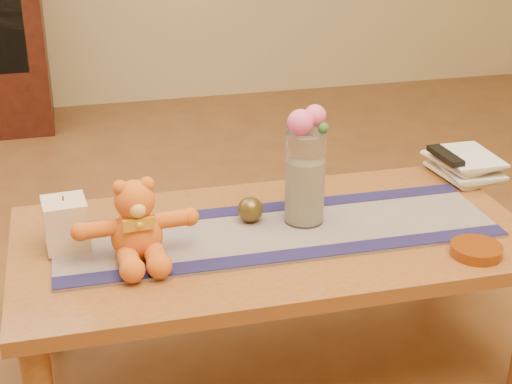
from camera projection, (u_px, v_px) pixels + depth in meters
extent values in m
plane|color=brown|center=(272.00, 368.00, 2.27)|extent=(5.50, 5.50, 0.00)
cube|color=brown|center=(274.00, 240.00, 2.09)|extent=(1.40, 0.70, 0.04)
cylinder|color=brown|center=(42.00, 287.00, 2.30)|extent=(0.07, 0.07, 0.41)
cylinder|color=brown|center=(432.00, 239.00, 2.59)|extent=(0.07, 0.07, 0.41)
cube|color=#1A2249|center=(278.00, 231.00, 2.09)|extent=(1.20, 0.36, 0.01)
cube|color=#191643|center=(293.00, 255.00, 1.96)|extent=(1.20, 0.07, 0.00)
cube|color=#191643|center=(264.00, 208.00, 2.21)|extent=(1.20, 0.07, 0.00)
cube|color=beige|center=(66.00, 224.00, 1.98)|extent=(0.12, 0.12, 0.13)
cylinder|color=black|center=(63.00, 198.00, 1.95)|extent=(0.00, 0.00, 0.01)
cylinder|color=silver|center=(305.00, 178.00, 2.09)|extent=(0.11, 0.11, 0.26)
cylinder|color=beige|center=(304.00, 191.00, 2.10)|extent=(0.09, 0.09, 0.18)
sphere|color=#EB5390|center=(300.00, 122.00, 2.01)|extent=(0.07, 0.07, 0.07)
sphere|color=#EB5390|center=(315.00, 116.00, 2.03)|extent=(0.06, 0.06, 0.06)
sphere|color=#49539F|center=(306.00, 119.00, 2.06)|extent=(0.04, 0.04, 0.04)
sphere|color=#49539F|center=(293.00, 124.00, 2.04)|extent=(0.04, 0.04, 0.04)
sphere|color=#33662D|center=(323.00, 128.00, 2.02)|extent=(0.03, 0.03, 0.03)
sphere|color=#51401B|center=(250.00, 210.00, 2.12)|extent=(0.09, 0.09, 0.07)
imported|color=beige|center=(441.00, 176.00, 2.42)|extent=(0.19, 0.24, 0.02)
imported|color=beige|center=(444.00, 171.00, 2.41)|extent=(0.17, 0.23, 0.02)
imported|color=beige|center=(440.00, 165.00, 2.41)|extent=(0.20, 0.25, 0.02)
imported|color=beige|center=(445.00, 160.00, 2.40)|extent=(0.16, 0.22, 0.02)
cube|color=black|center=(445.00, 156.00, 2.38)|extent=(0.05, 0.16, 0.02)
cylinder|color=#BF5914|center=(476.00, 250.00, 1.97)|extent=(0.18, 0.18, 0.03)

